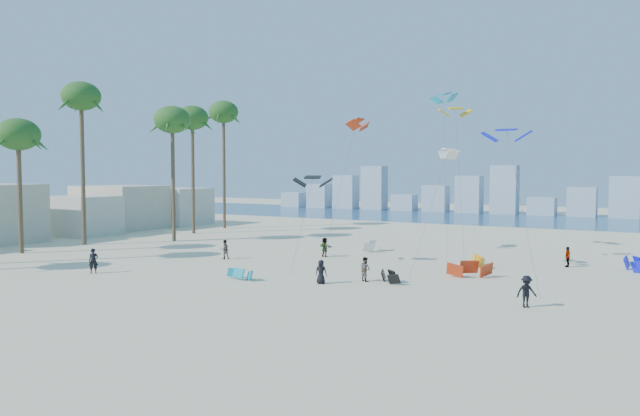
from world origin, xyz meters
The scene contains 10 objects.
ground centered at (0.00, 0.00, 0.00)m, with size 220.00×220.00×0.00m, color beige.
ocean centered at (0.00, 72.00, 0.01)m, with size 220.00×220.00×0.00m, color navy.
kitesurfer_near centered at (-9.40, 5.05, 0.90)m, with size 0.65×0.43×1.79m, color black.
kitesurfer_mid centered at (8.75, 12.11, 0.81)m, with size 0.79×0.61×1.62m, color gray.
kitesurfers_far centered at (9.76, 16.45, 0.82)m, with size 33.82×16.92×1.73m.
grounded_kites centered at (12.44, 20.26, 0.46)m, with size 25.43×19.88×1.02m.
flying_kites centered at (12.45, 20.41, 10.21)m, with size 30.24×18.90×14.86m.
palm_row centered at (-22.52, 16.21, 12.53)m, with size 9.11×44.80×16.37m.
beachfront_buildings centered at (-33.69, 20.82, 2.67)m, with size 11.50×43.00×6.00m.
distant_skyline centered at (-1.19, 82.00, 3.09)m, with size 85.00×3.00×8.40m.
Camera 1 is at (26.12, -23.57, 7.25)m, focal length 33.71 mm.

